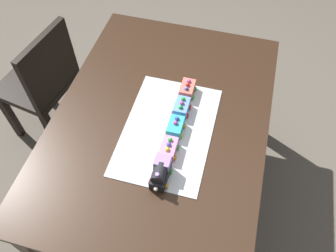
% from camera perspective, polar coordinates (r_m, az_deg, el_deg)
% --- Properties ---
extents(ground_plane, '(8.00, 8.00, 0.00)m').
position_cam_1_polar(ground_plane, '(2.24, -0.93, -10.20)').
color(ground_plane, '#6B6054').
extents(dining_table, '(1.40, 1.00, 0.74)m').
position_cam_1_polar(dining_table, '(1.69, -1.21, -0.98)').
color(dining_table, '#382316').
rests_on(dining_table, ground).
extents(chair, '(0.46, 0.46, 0.86)m').
position_cam_1_polar(chair, '(2.25, -20.16, 6.77)').
color(chair, black).
rests_on(chair, ground).
extents(cake_board, '(0.60, 0.40, 0.00)m').
position_cam_1_polar(cake_board, '(1.57, 0.00, -0.68)').
color(cake_board, silver).
rests_on(cake_board, dining_table).
extents(cake_locomotive, '(0.14, 0.08, 0.12)m').
position_cam_1_polar(cake_locomotive, '(1.40, -1.26, -7.75)').
color(cake_locomotive, '#232328').
rests_on(cake_locomotive, cake_board).
extents(cake_car_gondola_bubblegum, '(0.10, 0.08, 0.07)m').
position_cam_1_polar(cake_car_gondola_bubblegum, '(1.47, 0.12, -3.79)').
color(cake_car_gondola_bubblegum, pink).
rests_on(cake_car_gondola_bubblegum, cake_board).
extents(cake_car_tanker_turquoise, '(0.10, 0.08, 0.07)m').
position_cam_1_polar(cake_car_tanker_turquoise, '(1.54, 1.26, -0.18)').
color(cake_car_tanker_turquoise, '#38B7C6').
rests_on(cake_car_tanker_turquoise, cake_board).
extents(cake_car_flatbed_sky_blue, '(0.10, 0.08, 0.07)m').
position_cam_1_polar(cake_car_flatbed_sky_blue, '(1.61, 2.30, 3.13)').
color(cake_car_flatbed_sky_blue, '#669EEA').
rests_on(cake_car_flatbed_sky_blue, cake_board).
extents(cake_car_caboose_coral, '(0.10, 0.08, 0.07)m').
position_cam_1_polar(cake_car_caboose_coral, '(1.68, 3.25, 6.16)').
color(cake_car_caboose_coral, '#F27260').
rests_on(cake_car_caboose_coral, cake_board).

